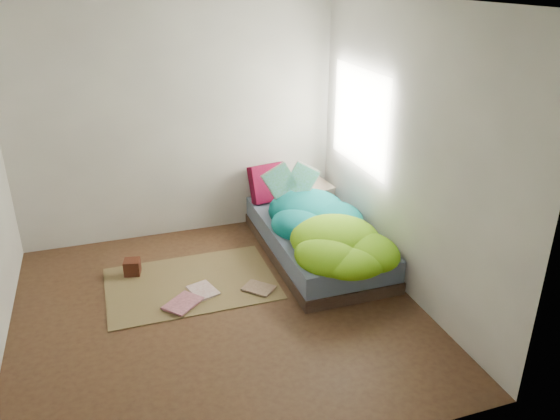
# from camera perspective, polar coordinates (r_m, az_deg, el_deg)

# --- Properties ---
(ground) EXTENTS (3.50, 3.50, 0.00)m
(ground) POSITION_cam_1_polar(r_m,az_deg,el_deg) (4.97, -6.41, -10.54)
(ground) COLOR #412719
(ground) RESTS_ON ground
(room_walls) EXTENTS (3.54, 3.54, 2.62)m
(room_walls) POSITION_cam_1_polar(r_m,az_deg,el_deg) (4.28, -7.26, 7.80)
(room_walls) COLOR #B3B0AA
(room_walls) RESTS_ON ground
(bed) EXTENTS (1.00, 2.00, 0.34)m
(bed) POSITION_cam_1_polar(r_m,az_deg,el_deg) (5.79, 3.78, -3.18)
(bed) COLOR #34241C
(bed) RESTS_ON ground
(duvet) EXTENTS (0.96, 1.84, 0.34)m
(duvet) POSITION_cam_1_polar(r_m,az_deg,el_deg) (5.46, 4.74, -0.98)
(duvet) COLOR #087C81
(duvet) RESTS_ON bed
(rug) EXTENTS (1.60, 1.10, 0.01)m
(rug) POSITION_cam_1_polar(r_m,az_deg,el_deg) (5.40, -9.27, -7.57)
(rug) COLOR brown
(rug) RESTS_ON ground
(pillow_floral) EXTENTS (0.70, 0.56, 0.14)m
(pillow_floral) POSITION_cam_1_polar(r_m,az_deg,el_deg) (6.42, 2.62, 2.01)
(pillow_floral) COLOR silver
(pillow_floral) RESTS_ON bed
(pillow_magenta) EXTENTS (0.44, 0.21, 0.43)m
(pillow_magenta) POSITION_cam_1_polar(r_m,az_deg,el_deg) (6.25, -1.21, 2.85)
(pillow_magenta) COLOR #520522
(pillow_magenta) RESTS_ON bed
(open_book) EXTENTS (0.51, 0.18, 0.31)m
(open_book) POSITION_cam_1_polar(r_m,az_deg,el_deg) (5.79, 1.20, 4.06)
(open_book) COLOR green
(open_book) RESTS_ON duvet
(wooden_box) EXTENTS (0.18, 0.18, 0.15)m
(wooden_box) POSITION_cam_1_polar(r_m,az_deg,el_deg) (5.64, -15.18, -5.76)
(wooden_box) COLOR #36160C
(wooden_box) RESTS_ON rug
(floor_book_a) EXTENTS (0.29, 0.35, 0.02)m
(floor_book_a) POSITION_cam_1_polar(r_m,az_deg,el_deg) (5.20, -9.10, -8.68)
(floor_book_a) COLOR silver
(floor_book_a) RESTS_ON rug
(floor_book_b) EXTENTS (0.41, 0.40, 0.03)m
(floor_book_b) POSITION_cam_1_polar(r_m,az_deg,el_deg) (5.15, -11.17, -9.19)
(floor_book_b) COLOR pink
(floor_book_b) RESTS_ON rug
(floor_book_c) EXTENTS (0.34, 0.34, 0.02)m
(floor_book_c) POSITION_cam_1_polar(r_m,az_deg,el_deg) (5.16, -2.83, -8.70)
(floor_book_c) COLOR #9E8267
(floor_book_c) RESTS_ON rug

